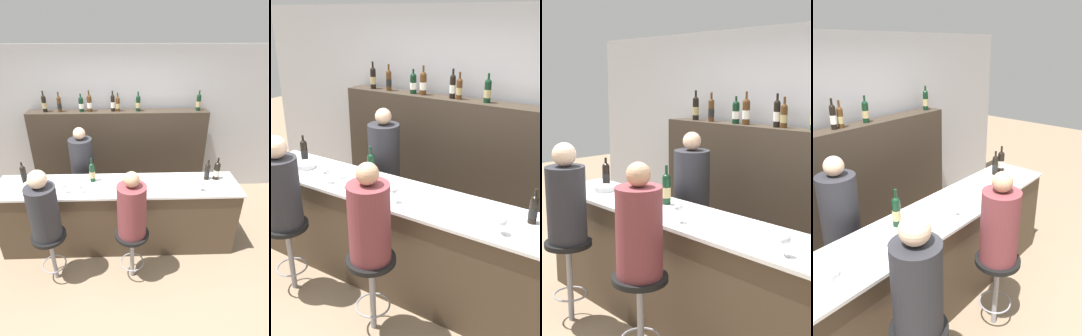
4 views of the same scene
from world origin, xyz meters
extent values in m
cube|color=#B2B2B7|center=(0.00, 1.87, 1.30)|extent=(6.40, 0.05, 2.60)
cube|color=#473828|center=(0.00, 0.29, 0.49)|extent=(3.17, 0.58, 0.97)
cube|color=white|center=(0.00, 0.29, 0.99)|extent=(3.21, 0.62, 0.03)
cube|color=#382D23|center=(0.00, 1.64, 0.80)|extent=(3.01, 0.28, 1.60)
cylinder|color=black|center=(-1.23, 0.40, 1.10)|extent=(0.07, 0.07, 0.20)
cylinder|color=black|center=(-1.23, 0.40, 1.09)|extent=(0.07, 0.07, 0.08)
sphere|color=black|center=(-1.23, 0.40, 1.21)|extent=(0.07, 0.07, 0.07)
cylinder|color=black|center=(-1.23, 0.40, 1.26)|extent=(0.02, 0.02, 0.08)
cylinder|color=black|center=(-0.33, 0.40, 1.12)|extent=(0.07, 0.07, 0.23)
cylinder|color=tan|center=(-0.33, 0.40, 1.10)|extent=(0.07, 0.07, 0.09)
sphere|color=black|center=(-0.33, 0.40, 1.23)|extent=(0.07, 0.07, 0.07)
cylinder|color=black|center=(-0.33, 0.40, 1.29)|extent=(0.02, 0.02, 0.10)
cylinder|color=black|center=(-1.19, 1.64, 1.71)|extent=(0.07, 0.07, 0.23)
cylinder|color=tan|center=(-1.19, 1.64, 1.70)|extent=(0.07, 0.07, 0.09)
sphere|color=black|center=(-1.19, 1.64, 1.83)|extent=(0.07, 0.07, 0.07)
cylinder|color=black|center=(-1.19, 1.64, 1.89)|extent=(0.02, 0.02, 0.09)
cylinder|color=#4C2D14|center=(-0.95, 1.64, 1.71)|extent=(0.07, 0.07, 0.22)
cylinder|color=black|center=(-0.95, 1.64, 1.69)|extent=(0.07, 0.07, 0.09)
sphere|color=#4C2D14|center=(-0.95, 1.64, 1.81)|extent=(0.07, 0.07, 0.07)
cylinder|color=#4C2D14|center=(-0.95, 1.64, 1.87)|extent=(0.02, 0.02, 0.09)
cylinder|color=black|center=(-0.60, 1.64, 1.70)|extent=(0.08, 0.08, 0.20)
cylinder|color=white|center=(-0.60, 1.64, 1.69)|extent=(0.08, 0.08, 0.08)
sphere|color=black|center=(-0.60, 1.64, 1.80)|extent=(0.08, 0.08, 0.08)
cylinder|color=black|center=(-0.60, 1.64, 1.85)|extent=(0.02, 0.02, 0.07)
cylinder|color=#4C2D14|center=(-0.46, 1.64, 1.71)|extent=(0.08, 0.08, 0.23)
cylinder|color=white|center=(-0.46, 1.64, 1.70)|extent=(0.08, 0.08, 0.09)
sphere|color=#4C2D14|center=(-0.46, 1.64, 1.82)|extent=(0.08, 0.08, 0.08)
cylinder|color=#4C2D14|center=(-0.46, 1.64, 1.89)|extent=(0.02, 0.02, 0.10)
cylinder|color=black|center=(-0.08, 1.64, 1.71)|extent=(0.07, 0.07, 0.23)
cylinder|color=white|center=(-0.08, 1.64, 1.70)|extent=(0.07, 0.07, 0.09)
sphere|color=black|center=(-0.08, 1.64, 1.83)|extent=(0.07, 0.07, 0.07)
cylinder|color=black|center=(-0.08, 1.64, 1.89)|extent=(0.02, 0.02, 0.08)
cylinder|color=#4C2D14|center=(0.00, 1.64, 1.70)|extent=(0.07, 0.07, 0.20)
cylinder|color=tan|center=(0.00, 1.64, 1.69)|extent=(0.07, 0.07, 0.08)
sphere|color=#4C2D14|center=(0.00, 1.64, 1.79)|extent=(0.07, 0.07, 0.07)
cylinder|color=#4C2D14|center=(0.00, 1.64, 1.85)|extent=(0.02, 0.02, 0.09)
cylinder|color=silver|center=(-0.64, 0.12, 1.00)|extent=(0.06, 0.06, 0.00)
cylinder|color=silver|center=(-0.64, 0.12, 1.04)|extent=(0.01, 0.01, 0.08)
sphere|color=silver|center=(-0.64, 0.12, 1.12)|extent=(0.07, 0.07, 0.07)
cylinder|color=silver|center=(-0.45, 0.12, 1.00)|extent=(0.07, 0.07, 0.00)
cylinder|color=silver|center=(-0.45, 0.12, 1.04)|extent=(0.01, 0.01, 0.07)
sphere|color=silver|center=(-0.45, 0.12, 1.10)|extent=(0.06, 0.06, 0.06)
cylinder|color=silver|center=(0.12, 0.12, 1.00)|extent=(0.07, 0.07, 0.00)
cylinder|color=silver|center=(0.12, 0.12, 1.04)|extent=(0.01, 0.01, 0.08)
sphere|color=silver|center=(0.12, 0.12, 1.12)|extent=(0.07, 0.07, 0.07)
cylinder|color=silver|center=(1.06, 0.12, 1.00)|extent=(0.07, 0.07, 0.00)
cylinder|color=silver|center=(1.06, 0.12, 1.04)|extent=(0.01, 0.01, 0.07)
sphere|color=silver|center=(1.06, 0.12, 1.11)|extent=(0.08, 0.08, 0.08)
cylinder|color=#B7B7BC|center=(-1.10, 0.28, 1.03)|extent=(0.21, 0.21, 0.05)
cylinder|color=gray|center=(-0.79, -0.31, 0.34)|extent=(0.05, 0.05, 0.68)
torus|color=gray|center=(-0.79, -0.31, 0.24)|extent=(0.30, 0.30, 0.02)
cylinder|color=black|center=(-0.79, -0.31, 0.70)|extent=(0.40, 0.40, 0.04)
cylinder|color=#28282D|center=(-0.79, -0.31, 1.04)|extent=(0.33, 0.33, 0.64)
sphere|color=beige|center=(-0.79, -0.31, 1.46)|extent=(0.20, 0.20, 0.20)
cylinder|color=gray|center=(0.18, -0.31, 0.34)|extent=(0.05, 0.05, 0.68)
cylinder|color=black|center=(0.18, -0.31, 0.70)|extent=(0.40, 0.40, 0.04)
cylinder|color=brown|center=(0.18, -0.31, 1.04)|extent=(0.33, 0.33, 0.64)
sphere|color=tan|center=(0.18, -0.31, 1.44)|extent=(0.17, 0.17, 0.17)
cylinder|color=#28282D|center=(-0.55, 0.93, 0.70)|extent=(0.35, 0.35, 1.39)
sphere|color=#D8AD8C|center=(-0.55, 0.93, 1.48)|extent=(0.18, 0.18, 0.18)
camera|label=1|loc=(0.13, -2.63, 2.84)|focal=28.00mm
camera|label=2|loc=(1.70, -2.24, 2.51)|focal=40.00mm
camera|label=3|loc=(2.58, -2.22, 2.08)|focal=50.00mm
camera|label=4|loc=(-1.91, -1.51, 2.47)|focal=35.00mm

